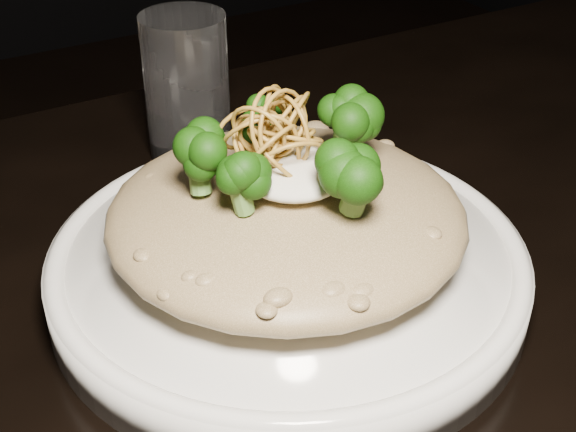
% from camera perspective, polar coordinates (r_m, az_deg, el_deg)
% --- Properties ---
extents(table, '(1.10, 0.80, 0.75)m').
position_cam_1_polar(table, '(0.57, 10.54, -12.24)').
color(table, black).
rests_on(table, ground).
extents(plate, '(0.30, 0.30, 0.03)m').
position_cam_1_polar(plate, '(0.51, 0.00, -3.75)').
color(plate, white).
rests_on(plate, table).
extents(risotto, '(0.22, 0.22, 0.05)m').
position_cam_1_polar(risotto, '(0.49, -0.11, 0.13)').
color(risotto, brown).
rests_on(risotto, plate).
extents(broccoli, '(0.12, 0.12, 0.04)m').
position_cam_1_polar(broccoli, '(0.46, -0.07, 4.78)').
color(broccoli, black).
rests_on(broccoli, risotto).
extents(cheese, '(0.06, 0.06, 0.02)m').
position_cam_1_polar(cheese, '(0.46, 0.43, 3.06)').
color(cheese, white).
rests_on(cheese, risotto).
extents(shallots, '(0.06, 0.06, 0.04)m').
position_cam_1_polar(shallots, '(0.46, -0.83, 6.58)').
color(shallots, brown).
rests_on(shallots, cheese).
extents(drinking_glass, '(0.08, 0.08, 0.12)m').
position_cam_1_polar(drinking_glass, '(0.65, -7.20, 9.03)').
color(drinking_glass, silver).
rests_on(drinking_glass, table).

